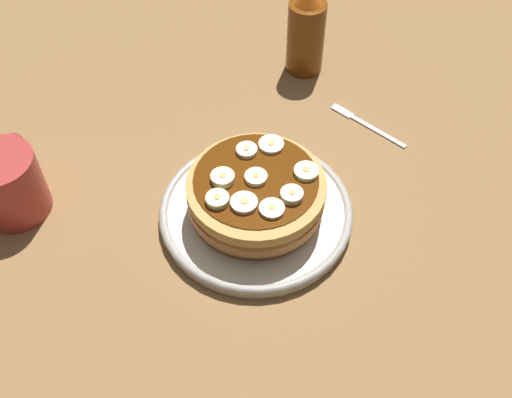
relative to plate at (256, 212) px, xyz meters
The scene contains 15 objects.
ground_plane 2.59cm from the plate, ahead, with size 140.00×140.00×3.00cm, color olive.
plate is the anchor object (origin of this frame).
pancake_stack 3.51cm from the plate, 159.84° to the left, with size 17.97×17.36×5.86cm.
banana_slice_0 6.68cm from the plate, 56.08° to the right, with size 2.77×2.77×0.84cm.
banana_slice_1 8.11cm from the plate, 11.68° to the left, with size 2.68×2.68×0.81cm.
banana_slice_2 8.83cm from the plate, 125.31° to the left, with size 2.78×2.78×1.04cm.
banana_slice_3 9.06cm from the plate, 84.11° to the right, with size 3.06×3.06×0.83cm.
banana_slice_4 7.88cm from the plate, 93.35° to the left, with size 2.90×2.90×1.08cm.
banana_slice_5 8.35cm from the plate, 161.87° to the right, with size 3.01×3.01×0.71cm.
banana_slice_6 8.81cm from the plate, 21.90° to the right, with size 3.23×3.23×0.70cm.
banana_slice_7 7.86cm from the plate, 157.79° to the left, with size 3.22×3.22×0.80cm.
banana_slice_8 8.45cm from the plate, 127.00° to the right, with size 2.72×2.72×1.07cm.
coffee_mug 31.42cm from the plate, 83.56° to the left, with size 12.38×8.82×9.12cm.
fork 23.55cm from the plate, 45.19° to the right, with size 9.86×9.91×0.50cm.
syrup_bottle 31.93cm from the plate, 16.88° to the right, with size 5.82×5.82×15.12cm.
Camera 1 is at (-47.52, 2.32, 61.91)cm, focal length 42.35 mm.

